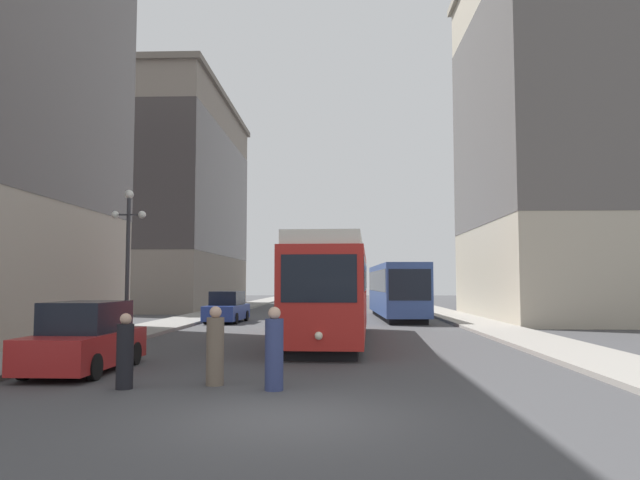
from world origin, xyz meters
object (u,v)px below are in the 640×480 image
(parked_car_left_mid, at_px, (85,339))
(pedestrian_crossing_near, at_px, (274,351))
(transit_bus, at_px, (396,288))
(parked_car_left_near, at_px, (227,308))
(pedestrian_crossing_far, at_px, (215,348))
(streetcar, at_px, (333,288))
(pedestrian_on_sidewalk, at_px, (125,354))
(lamp_post_left_near, at_px, (128,241))

(parked_car_left_mid, height_order, pedestrian_crossing_near, parked_car_left_mid)
(transit_bus, height_order, parked_car_left_near, transit_bus)
(pedestrian_crossing_far, bearing_deg, transit_bus, 123.62)
(pedestrian_crossing_near, bearing_deg, parked_car_left_near, -43.47)
(parked_car_left_mid, bearing_deg, pedestrian_crossing_far, -25.96)
(streetcar, xyz_separation_m, pedestrian_crossing_far, (-2.52, -10.20, -1.27))
(streetcar, relative_size, pedestrian_on_sidewalk, 8.09)
(streetcar, xyz_separation_m, parked_car_left_near, (-6.36, 11.04, -1.26))
(streetcar, bearing_deg, pedestrian_on_sidewalk, -109.60)
(transit_bus, bearing_deg, parked_car_left_mid, -115.10)
(lamp_post_left_near, bearing_deg, parked_car_left_near, 80.34)
(parked_car_left_mid, xyz_separation_m, pedestrian_crossing_far, (3.84, -1.92, -0.01))
(streetcar, bearing_deg, parked_car_left_near, 122.64)
(pedestrian_crossing_near, relative_size, pedestrian_on_sidewalk, 1.09)
(pedestrian_on_sidewalk, distance_m, lamp_post_left_near, 11.75)
(parked_car_left_near, bearing_deg, transit_bus, 24.15)
(pedestrian_crossing_far, bearing_deg, lamp_post_left_near, 167.51)
(parked_car_left_near, bearing_deg, streetcar, -57.58)
(pedestrian_crossing_near, distance_m, pedestrian_crossing_far, 1.53)
(transit_bus, bearing_deg, lamp_post_left_near, -130.01)
(pedestrian_crossing_near, xyz_separation_m, pedestrian_crossing_far, (-1.41, 0.59, -0.01))
(parked_car_left_mid, bearing_deg, pedestrian_crossing_near, -24.94)
(transit_bus, height_order, parked_car_left_mid, transit_bus)
(parked_car_left_near, bearing_deg, pedestrian_crossing_near, -74.00)
(pedestrian_crossing_far, bearing_deg, streetcar, 123.95)
(streetcar, relative_size, pedestrian_crossing_near, 7.42)
(parked_car_left_mid, xyz_separation_m, pedestrian_on_sidewalk, (1.96, -2.45, -0.08))
(transit_bus, relative_size, parked_car_left_mid, 2.95)
(pedestrian_crossing_far, relative_size, lamp_post_left_near, 0.30)
(transit_bus, height_order, pedestrian_crossing_far, transit_bus)
(parked_car_left_near, height_order, lamp_post_left_near, lamp_post_left_near)
(streetcar, relative_size, parked_car_left_near, 2.78)
(lamp_post_left_near, bearing_deg, pedestrian_crossing_near, -56.15)
(parked_car_left_mid, height_order, lamp_post_left_near, lamp_post_left_near)
(pedestrian_on_sidewalk, relative_size, lamp_post_left_near, 0.28)
(transit_bus, distance_m, parked_car_left_near, 11.09)
(pedestrian_on_sidewalk, bearing_deg, lamp_post_left_near, -39.64)
(pedestrian_crossing_near, distance_m, lamp_post_left_near, 13.23)
(streetcar, relative_size, parked_car_left_mid, 3.04)
(parked_car_left_mid, bearing_deg, streetcar, 53.04)
(parked_car_left_mid, relative_size, pedestrian_crossing_far, 2.45)
(pedestrian_crossing_far, distance_m, lamp_post_left_near, 12.02)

